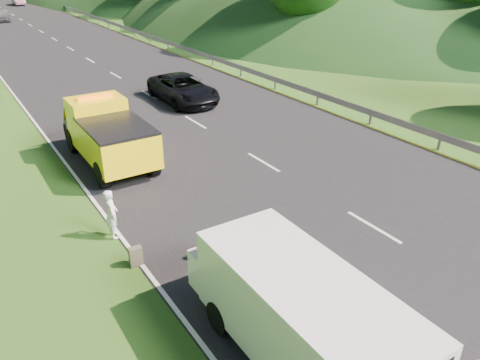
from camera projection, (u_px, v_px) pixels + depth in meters
ground at (259, 226)px, 14.78m from camera, size 320.00×320.00×0.00m
road_surface at (54, 39)px, 46.48m from camera, size 14.00×200.00×0.02m
guardrail at (90, 20)px, 59.48m from camera, size 0.06×140.00×1.52m
tree_line_right at (158, 9)px, 71.32m from camera, size 14.00×140.00×14.00m
tow_truck at (107, 133)px, 18.76m from camera, size 2.30×6.00×2.57m
white_van at (299, 314)px, 9.36m from camera, size 3.49×6.37×2.26m
woman at (115, 237)px, 14.26m from camera, size 0.53×0.65×1.57m
child at (219, 260)px, 13.16m from camera, size 0.61×0.60×0.99m
suitcase at (136, 256)px, 12.83m from camera, size 0.37×0.23×0.57m
spare_tire at (356, 342)px, 10.40m from camera, size 0.62×0.62×0.20m
passing_suv at (184, 102)px, 27.09m from camera, size 2.61×5.52×1.52m
dist_car_a at (3, 22)px, 58.44m from camera, size 1.64×4.08×1.39m
dist_car_b at (19, 5)px, 76.33m from camera, size 1.55×4.44×1.46m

